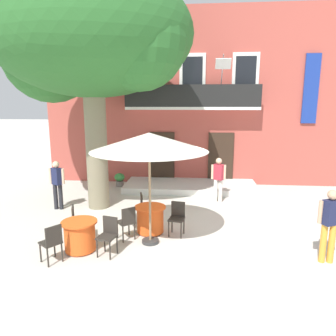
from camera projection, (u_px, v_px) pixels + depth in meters
name	position (u px, v px, depth m)	size (l,w,h in m)	color
ground_plane	(185.00, 225.00, 9.28)	(120.00, 120.00, 0.00)	beige
building_facade	(193.00, 99.00, 15.33)	(13.00, 5.09, 7.50)	#B24C42
entrance_step_platform	(190.00, 186.00, 13.13)	(5.46, 2.06, 0.25)	silver
plane_tree	(89.00, 41.00, 9.88)	(6.60, 5.79, 7.57)	#7F755B
cafe_table_near_tree	(150.00, 219.00, 8.66)	(0.86, 0.86, 0.76)	#EA561E
cafe_chair_near_tree_0	(127.00, 221.00, 8.17)	(0.56, 0.56, 0.91)	#2D2823
cafe_chair_near_tree_1	(177.00, 216.00, 8.51)	(0.47, 0.47, 0.91)	#2D2823
cafe_chair_near_tree_2	(145.00, 206.00, 9.35)	(0.49, 0.49, 0.91)	#2D2823
cafe_table_middle	(80.00, 236.00, 7.58)	(0.86, 0.86, 0.76)	#EA561E
cafe_chair_middle_0	(108.00, 233.00, 7.38)	(0.49, 0.49, 0.91)	#2D2823
cafe_chair_middle_1	(77.00, 220.00, 8.25)	(0.51, 0.51, 0.91)	#2D2823
cafe_chair_middle_2	(52.00, 241.00, 6.96)	(0.56, 0.56, 0.91)	#2D2823
cafe_umbrella	(149.00, 142.00, 7.57)	(2.90, 2.90, 2.85)	#997A56
ground_planter_left	(120.00, 179.00, 13.57)	(0.44, 0.44, 0.58)	slate
pedestrian_near_entrance	(218.00, 177.00, 11.28)	(0.53, 0.36, 1.63)	silver
pedestrian_mid_plaza	(57.00, 182.00, 10.50)	(0.53, 0.36, 1.66)	#232328
pedestrian_by_tree	(330.00, 222.00, 6.92)	(0.53, 0.34, 1.70)	gold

